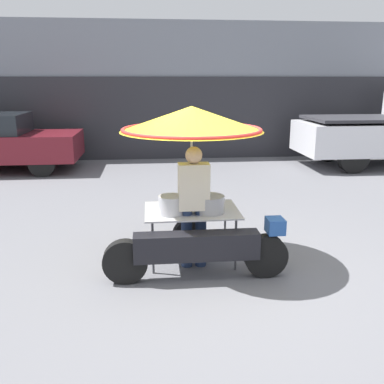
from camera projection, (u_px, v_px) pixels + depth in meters
ground_plane at (221, 271)px, 5.36m from camera, size 36.00×36.00×0.00m
shopfront_building at (175, 91)px, 13.46m from camera, size 28.00×2.06×3.96m
vendor_motorcycle_cart at (193, 146)px, 5.23m from camera, size 2.21×1.77×2.01m
vendor_person at (194, 201)px, 5.30m from camera, size 0.38×0.22×1.54m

